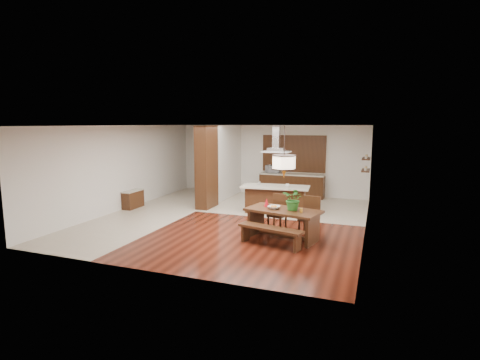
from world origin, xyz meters
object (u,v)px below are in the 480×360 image
at_px(island_cup, 287,185).
at_px(dining_table, 283,217).
at_px(dining_chair_right, 309,217).
at_px(range_hood, 276,139).
at_px(foliage_plant, 294,199).
at_px(fruit_bowl, 274,207).
at_px(hallway_console, 133,199).
at_px(microwave, 273,169).
at_px(dining_chair_left, 277,213).
at_px(dining_bench, 270,236).
at_px(pendant_lantern, 284,152).
at_px(kitchen_island, 275,199).

bearing_deg(island_cup, dining_table, -79.01).
distance_m(dining_chair_right, range_hood, 3.34).
bearing_deg(foliage_plant, dining_chair_right, 56.43).
distance_m(fruit_bowl, range_hood, 3.25).
relative_size(hallway_console, microwave, 1.54).
bearing_deg(hallway_console, dining_table, -15.78).
bearing_deg(fruit_bowl, range_hood, 103.94).
distance_m(dining_table, microwave, 5.97).
distance_m(hallway_console, microwave, 5.72).
xyz_separation_m(dining_chair_right, island_cup, (-1.10, 2.19, 0.44)).
bearing_deg(foliage_plant, dining_chair_left, 131.19).
bearing_deg(dining_chair_right, hallway_console, -179.91).
xyz_separation_m(dining_bench, foliage_plant, (0.43, 0.64, 0.84)).
distance_m(dining_table, range_hood, 3.43).
relative_size(hallway_console, pendant_lantern, 0.67).
bearing_deg(dining_chair_left, kitchen_island, 117.01).
bearing_deg(range_hood, hallway_console, -167.82).
xyz_separation_m(kitchen_island, range_hood, (0.00, 0.00, 1.99)).
distance_m(dining_bench, dining_chair_left, 1.36).
xyz_separation_m(dining_table, fruit_bowl, (-0.25, -0.01, 0.25)).
bearing_deg(hallway_console, pendant_lantern, -15.78).
bearing_deg(range_hood, microwave, 107.19).
xyz_separation_m(foliage_plant, island_cup, (-0.79, 2.66, -0.11)).
bearing_deg(dining_bench, microwave, 104.92).
bearing_deg(range_hood, kitchen_island, -90.00).
xyz_separation_m(dining_bench, range_hood, (-0.77, 3.37, 2.23)).
bearing_deg(island_cup, dining_chair_right, -63.35).
distance_m(pendant_lantern, kitchen_island, 3.36).
bearing_deg(dining_chair_left, island_cup, 106.06).
distance_m(dining_table, island_cup, 2.72).
bearing_deg(pendant_lantern, microwave, 107.99).
distance_m(hallway_console, dining_chair_left, 5.60).
xyz_separation_m(pendant_lantern, fruit_bowl, (-0.25, -0.01, -1.43)).
bearing_deg(microwave, foliage_plant, -72.83).
xyz_separation_m(dining_chair_left, range_hood, (-0.60, 2.04, 1.96)).
relative_size(dining_bench, pendant_lantern, 1.27).
distance_m(fruit_bowl, microwave, 5.90).
xyz_separation_m(dining_table, dining_chair_right, (0.59, 0.45, -0.05)).
relative_size(dining_chair_left, range_hood, 1.13).
relative_size(dining_bench, foliage_plant, 2.85).
xyz_separation_m(dining_bench, pendant_lantern, (0.15, 0.66, 2.01)).
height_order(dining_chair_right, range_hood, range_hood).
height_order(dining_chair_left, dining_chair_right, dining_chair_right).
relative_size(foliage_plant, kitchen_island, 0.25).
bearing_deg(kitchen_island, hallway_console, -173.24).
bearing_deg(fruit_bowl, hallway_console, 163.42).
relative_size(dining_chair_right, pendant_lantern, 0.80).
relative_size(pendant_lantern, fruit_bowl, 4.23).
xyz_separation_m(dining_chair_right, kitchen_island, (-1.51, 2.25, -0.06)).
bearing_deg(microwave, hallway_console, -138.12).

